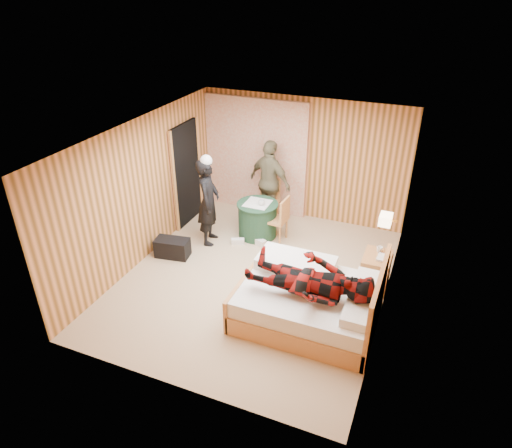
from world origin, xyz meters
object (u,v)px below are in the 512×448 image
at_px(wall_lamp, 386,219).
at_px(woman_standing, 208,202).
at_px(round_table, 257,219).
at_px(chair_far, 269,197).
at_px(man_at_table, 270,182).
at_px(duffel_bag, 172,248).
at_px(chair_near, 279,216).
at_px(nightstand, 375,271).
at_px(bed, 310,301).
at_px(man_on_bed, 310,272).

height_order(wall_lamp, woman_standing, woman_standing).
distance_m(round_table, chair_far, 0.66).
bearing_deg(man_at_table, duffel_bag, 80.68).
distance_m(wall_lamp, chair_near, 2.30).
distance_m(round_table, woman_standing, 1.05).
bearing_deg(wall_lamp, duffel_bag, -173.98).
bearing_deg(man_at_table, chair_near, 144.60).
bearing_deg(wall_lamp, man_at_table, 147.35).
distance_m(wall_lamp, chair_far, 2.99).
height_order(duffel_bag, man_at_table, man_at_table).
height_order(nightstand, woman_standing, woman_standing).
bearing_deg(bed, round_table, 129.86).
bearing_deg(chair_near, round_table, -89.95).
bearing_deg(bed, duffel_bag, 166.14).
relative_size(nightstand, duffel_bag, 1.01).
relative_size(wall_lamp, man_at_table, 0.15).
relative_size(man_at_table, man_on_bed, 0.97).
relative_size(woman_standing, man_at_table, 0.97).
distance_m(bed, duffel_bag, 2.87).
xyz_separation_m(round_table, chair_near, (0.46, -0.03, 0.17)).
height_order(round_table, chair_far, chair_far).
distance_m(duffel_bag, man_on_bed, 3.06).
distance_m(wall_lamp, woman_standing, 3.25).
xyz_separation_m(chair_far, woman_standing, (-0.74, -1.18, 0.29)).
relative_size(wall_lamp, woman_standing, 0.16).
height_order(nightstand, duffel_bag, nightstand).
height_order(chair_far, duffel_bag, chair_far).
height_order(bed, man_at_table, man_at_table).
relative_size(chair_far, duffel_bag, 1.54).
bearing_deg(chair_far, nightstand, -38.40).
xyz_separation_m(bed, nightstand, (0.76, 1.15, -0.01)).
bearing_deg(bed, chair_far, 122.44).
bearing_deg(chair_far, duffel_bag, -128.04).
bearing_deg(woman_standing, chair_near, -81.14).
height_order(chair_far, chair_near, chair_far).
xyz_separation_m(wall_lamp, chair_far, (-2.45, 1.53, -0.76)).
relative_size(round_table, chair_far, 0.85).
height_order(bed, chair_far, bed).
xyz_separation_m(wall_lamp, bed, (-0.80, -1.06, -0.99)).
distance_m(woman_standing, man_on_bed, 2.93).
xyz_separation_m(nightstand, chair_near, (-1.94, 0.78, 0.22)).
bearing_deg(round_table, bed, -50.14).
bearing_deg(chair_near, wall_lamp, 70.41).
xyz_separation_m(duffel_bag, woman_standing, (0.39, 0.73, 0.66)).
bearing_deg(bed, chair_near, 121.45).
bearing_deg(chair_far, wall_lamp, -39.45).
relative_size(bed, man_at_table, 1.16).
relative_size(round_table, duffel_bag, 1.31).
bearing_deg(nightstand, man_at_table, 148.38).
relative_size(bed, round_table, 2.53).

